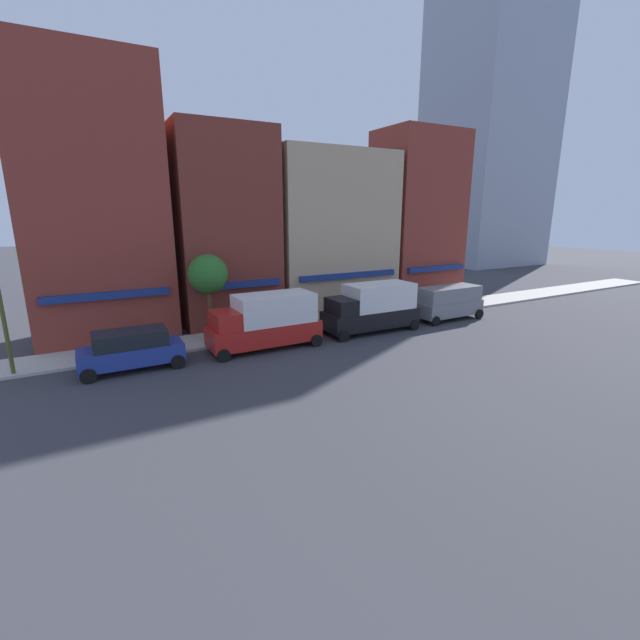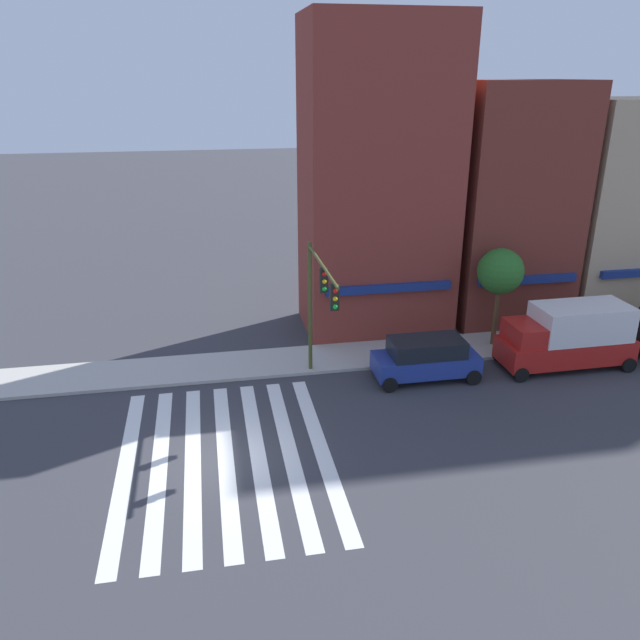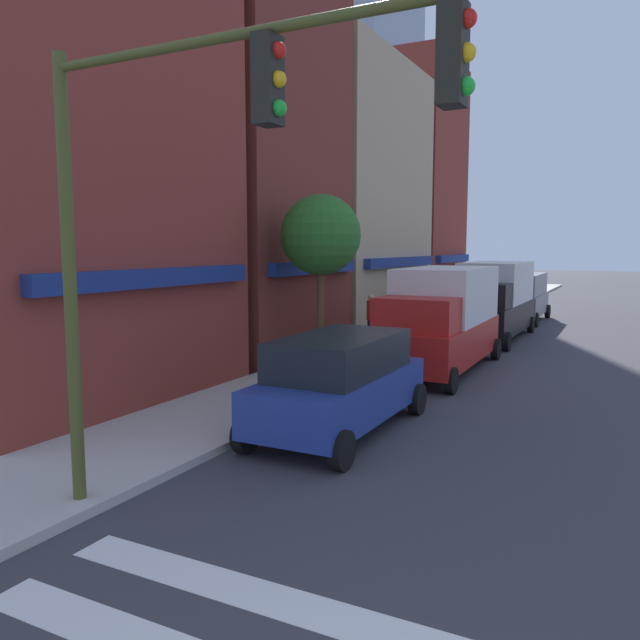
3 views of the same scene
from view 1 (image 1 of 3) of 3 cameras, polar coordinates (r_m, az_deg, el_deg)
storefront_row at (r=30.87m, az=-5.64°, el=12.94°), size 31.13×5.30×15.66m
tower_distant at (r=70.36m, az=21.72°, el=24.70°), size 14.59×12.94×42.68m
suv_blue at (r=22.51m, az=-23.85°, el=-3.55°), size 4.70×2.12×1.94m
box_truck_red at (r=23.85m, az=-7.25°, el=-0.08°), size 6.22×2.42×3.04m
box_truck_black at (r=27.25m, az=6.95°, el=1.73°), size 6.22×2.42×3.04m
van_grey at (r=31.57m, az=16.74°, el=2.39°), size 5.03×2.22×2.34m
pedestrian_red_jacket at (r=28.34m, az=-3.99°, el=1.22°), size 0.32×0.32×1.77m
street_tree at (r=25.32m, az=-14.71°, el=5.87°), size 2.25×2.25×4.96m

